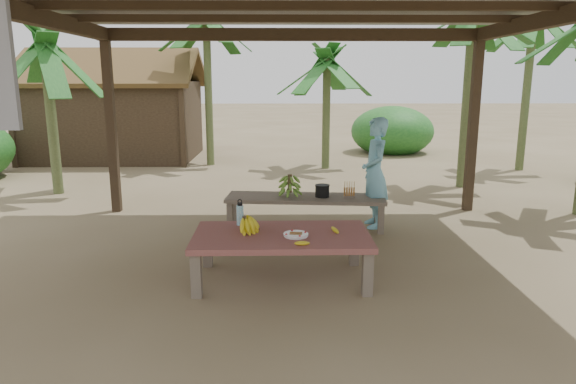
{
  "coord_description": "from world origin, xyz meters",
  "views": [
    {
      "loc": [
        -0.2,
        -5.65,
        2.04
      ],
      "look_at": [
        -0.11,
        0.02,
        0.8
      ],
      "focal_mm": 32.0,
      "sensor_mm": 36.0,
      "label": 1
    }
  ],
  "objects_px": {
    "work_table": "(282,240)",
    "ripe_banana_bunch": "(244,223)",
    "water_flask": "(240,214)",
    "woman": "(375,173)",
    "bench": "(305,200)",
    "plate": "(296,235)",
    "cooking_pot": "(322,191)"
  },
  "relations": [
    {
      "from": "ripe_banana_bunch",
      "to": "woman",
      "type": "bearing_deg",
      "value": 48.28
    },
    {
      "from": "water_flask",
      "to": "woman",
      "type": "bearing_deg",
      "value": 43.11
    },
    {
      "from": "work_table",
      "to": "plate",
      "type": "relative_size",
      "value": 7.2
    },
    {
      "from": "work_table",
      "to": "ripe_banana_bunch",
      "type": "distance_m",
      "value": 0.42
    },
    {
      "from": "woman",
      "to": "bench",
      "type": "bearing_deg",
      "value": -89.44
    },
    {
      "from": "work_table",
      "to": "water_flask",
      "type": "height_order",
      "value": "water_flask"
    },
    {
      "from": "work_table",
      "to": "woman",
      "type": "xyz_separation_m",
      "value": [
        1.31,
        1.98,
        0.34
      ]
    },
    {
      "from": "plate",
      "to": "cooking_pot",
      "type": "xyz_separation_m",
      "value": [
        0.43,
        2.0,
        0.01
      ]
    },
    {
      "from": "bench",
      "to": "water_flask",
      "type": "bearing_deg",
      "value": -111.12
    },
    {
      "from": "bench",
      "to": "ripe_banana_bunch",
      "type": "bearing_deg",
      "value": -106.25
    },
    {
      "from": "water_flask",
      "to": "cooking_pot",
      "type": "xyz_separation_m",
      "value": [
        1.02,
        1.57,
        -0.09
      ]
    },
    {
      "from": "work_table",
      "to": "water_flask",
      "type": "bearing_deg",
      "value": 142.53
    },
    {
      "from": "plate",
      "to": "cooking_pot",
      "type": "bearing_deg",
      "value": 77.96
    },
    {
      "from": "bench",
      "to": "cooking_pot",
      "type": "distance_m",
      "value": 0.27
    },
    {
      "from": "work_table",
      "to": "cooking_pot",
      "type": "bearing_deg",
      "value": 72.69
    },
    {
      "from": "work_table",
      "to": "ripe_banana_bunch",
      "type": "xyz_separation_m",
      "value": [
        -0.39,
        0.08,
        0.16
      ]
    },
    {
      "from": "work_table",
      "to": "cooking_pot",
      "type": "distance_m",
      "value": 1.99
    },
    {
      "from": "bench",
      "to": "plate",
      "type": "xyz_separation_m",
      "value": [
        -0.2,
        -2.03,
        0.12
      ]
    },
    {
      "from": "plate",
      "to": "water_flask",
      "type": "distance_m",
      "value": 0.74
    },
    {
      "from": "work_table",
      "to": "cooking_pot",
      "type": "relative_size",
      "value": 9.4
    },
    {
      "from": "bench",
      "to": "woman",
      "type": "relative_size",
      "value": 1.45
    },
    {
      "from": "cooking_pot",
      "to": "water_flask",
      "type": "bearing_deg",
      "value": -123.04
    },
    {
      "from": "plate",
      "to": "ripe_banana_bunch",
      "type": "bearing_deg",
      "value": 161.55
    },
    {
      "from": "water_flask",
      "to": "ripe_banana_bunch",
      "type": "bearing_deg",
      "value": -76.51
    },
    {
      "from": "ripe_banana_bunch",
      "to": "cooking_pot",
      "type": "xyz_separation_m",
      "value": [
        0.96,
        1.82,
        -0.06
      ]
    },
    {
      "from": "work_table",
      "to": "ripe_banana_bunch",
      "type": "height_order",
      "value": "ripe_banana_bunch"
    },
    {
      "from": "cooking_pot",
      "to": "work_table",
      "type": "bearing_deg",
      "value": -106.69
    },
    {
      "from": "ripe_banana_bunch",
      "to": "water_flask",
      "type": "bearing_deg",
      "value": 103.49
    },
    {
      "from": "water_flask",
      "to": "cooking_pot",
      "type": "height_order",
      "value": "water_flask"
    },
    {
      "from": "ripe_banana_bunch",
      "to": "bench",
      "type": "bearing_deg",
      "value": 68.6
    },
    {
      "from": "bench",
      "to": "woman",
      "type": "distance_m",
      "value": 1.04
    },
    {
      "from": "ripe_banana_bunch",
      "to": "woman",
      "type": "height_order",
      "value": "woman"
    }
  ]
}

